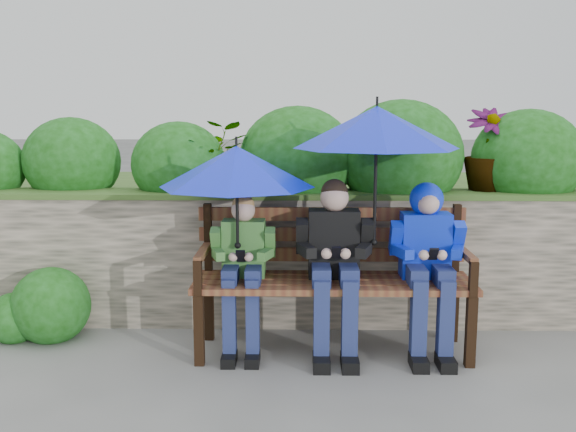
{
  "coord_description": "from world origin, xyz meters",
  "views": [
    {
      "loc": [
        0.07,
        -4.1,
        1.66
      ],
      "look_at": [
        0.0,
        0.1,
        0.95
      ],
      "focal_mm": 40.0,
      "sensor_mm": 36.0,
      "label": 1
    }
  ],
  "objects_px": {
    "boy_left": "(243,263)",
    "boy_right": "(427,252)",
    "umbrella_left": "(237,167)",
    "umbrella_right": "(377,127)",
    "boy_middle": "(334,257)",
    "park_bench": "(332,269)"
  },
  "relations": [
    {
      "from": "boy_right",
      "to": "umbrella_right",
      "type": "distance_m",
      "value": 0.91
    },
    {
      "from": "park_bench",
      "to": "umbrella_left",
      "type": "distance_m",
      "value": 0.97
    },
    {
      "from": "umbrella_left",
      "to": "umbrella_right",
      "type": "xyz_separation_m",
      "value": [
        0.91,
        0.03,
        0.25
      ]
    },
    {
      "from": "boy_left",
      "to": "umbrella_right",
      "type": "distance_m",
      "value": 1.27
    },
    {
      "from": "boy_right",
      "to": "boy_left",
      "type": "bearing_deg",
      "value": -179.8
    },
    {
      "from": "park_bench",
      "to": "boy_middle",
      "type": "bearing_deg",
      "value": -85.64
    },
    {
      "from": "umbrella_right",
      "to": "park_bench",
      "type": "bearing_deg",
      "value": 164.06
    },
    {
      "from": "boy_left",
      "to": "umbrella_right",
      "type": "height_order",
      "value": "umbrella_right"
    },
    {
      "from": "park_bench",
      "to": "boy_middle",
      "type": "height_order",
      "value": "boy_middle"
    },
    {
      "from": "boy_middle",
      "to": "umbrella_left",
      "type": "bearing_deg",
      "value": -178.95
    },
    {
      "from": "umbrella_left",
      "to": "boy_middle",
      "type": "bearing_deg",
      "value": 1.05
    },
    {
      "from": "boy_left",
      "to": "boy_right",
      "type": "distance_m",
      "value": 1.24
    },
    {
      "from": "boy_middle",
      "to": "umbrella_right",
      "type": "relative_size",
      "value": 1.09
    },
    {
      "from": "boy_left",
      "to": "umbrella_left",
      "type": "height_order",
      "value": "umbrella_left"
    },
    {
      "from": "boy_left",
      "to": "boy_right",
      "type": "relative_size",
      "value": 0.93
    },
    {
      "from": "boy_left",
      "to": "boy_middle",
      "type": "distance_m",
      "value": 0.62
    },
    {
      "from": "park_bench",
      "to": "boy_middle",
      "type": "xyz_separation_m",
      "value": [
        0.01,
        -0.09,
        0.11
      ]
    },
    {
      "from": "park_bench",
      "to": "umbrella_left",
      "type": "bearing_deg",
      "value": -170.74
    },
    {
      "from": "boy_right",
      "to": "umbrella_right",
      "type": "relative_size",
      "value": 1.07
    },
    {
      "from": "boy_middle",
      "to": "boy_right",
      "type": "xyz_separation_m",
      "value": [
        0.62,
        0.02,
        0.03
      ]
    },
    {
      "from": "boy_middle",
      "to": "boy_right",
      "type": "relative_size",
      "value": 1.02
    },
    {
      "from": "umbrella_left",
      "to": "boy_left",
      "type": "bearing_deg",
      "value": 36.41
    }
  ]
}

